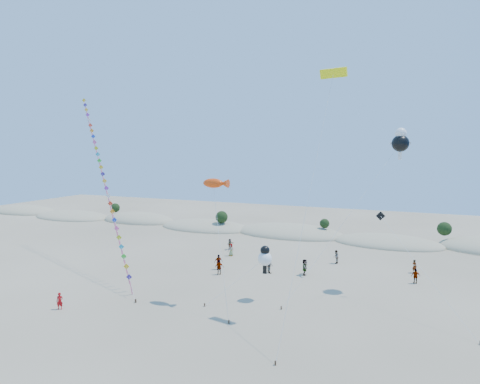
# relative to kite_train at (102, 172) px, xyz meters

# --- Properties ---
(ground) EXTENTS (160.00, 160.00, 0.00)m
(ground) POSITION_rel_kite_train_xyz_m (16.88, -18.75, -11.66)
(ground) COLOR #84745B
(ground) RESTS_ON ground
(dune_ridge) EXTENTS (145.30, 11.49, 5.57)m
(dune_ridge) POSITION_rel_kite_train_xyz_m (17.94, 26.39, -11.54)
(dune_ridge) COLOR tan
(dune_ridge) RESTS_ON ground
(kite_train) EXTENTS (22.64, 17.98, 22.54)m
(kite_train) POSITION_rel_kite_train_xyz_m (0.00, 0.00, 0.00)
(kite_train) COLOR #3F2D1E
(kite_train) RESTS_ON ground
(fish_kite) EXTENTS (4.59, 4.86, 11.78)m
(fish_kite) POSITION_rel_kite_train_xyz_m (18.63, -5.98, -0.37)
(fish_kite) COLOR #3F2D1E
(fish_kite) RESTS_ON ground
(cartoon_kite_low) EXTENTS (5.30, 4.50, 5.32)m
(cartoon_kite_low) POSITION_rel_kite_train_xyz_m (22.84, -4.02, -7.45)
(cartoon_kite_low) COLOR #3F2D1E
(cartoon_kite_low) RESTS_ON ground
(cartoon_kite_high) EXTENTS (10.42, 10.98, 16.67)m
(cartoon_kite_high) POSITION_rel_kite_train_xyz_m (34.40, 4.30, 3.62)
(cartoon_kite_high) COLOR #3F2D1E
(cartoon_kite_high) RESTS_ON ground
(parafoil_kite) EXTENTS (2.92, 10.76, 21.25)m
(parafoil_kite) POSITION_rel_kite_train_xyz_m (29.06, -5.04, 8.77)
(parafoil_kite) COLOR #3F2D1E
(parafoil_kite) RESTS_ON ground
(dark_kite) EXTENTS (8.23, 8.28, 8.44)m
(dark_kite) POSITION_rel_kite_train_xyz_m (35.19, -0.82, -6.02)
(dark_kite) COLOR #3F2D1E
(dark_kite) RESTS_ON ground
(flyer_foreground) EXTENTS (0.67, 0.60, 1.55)m
(flyer_foreground) POSITION_rel_kite_train_xyz_m (6.44, -13.42, -10.88)
(flyer_foreground) COLOR #A90D10
(flyer_foreground) RESTS_ON ground
(beachgoers) EXTENTS (33.60, 12.62, 1.87)m
(beachgoers) POSITION_rel_kite_train_xyz_m (23.63, 6.46, -10.80)
(beachgoers) COLOR slate
(beachgoers) RESTS_ON ground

